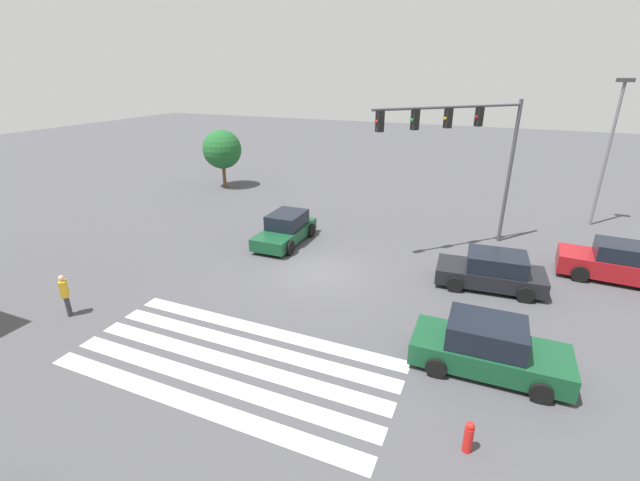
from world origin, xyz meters
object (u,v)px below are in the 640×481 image
object	(u,v)px
traffic_signal_mast	(466,139)
car_1	(488,348)
car_2	(622,263)
car_0	(286,229)
street_light_pole_a	(610,141)
tree_corner_b	(222,149)
fire_hydrant	(469,437)
car_5	(492,271)
pedestrian	(65,293)

from	to	relation	value
traffic_signal_mast	car_1	bearing A→B (deg)	57.61
car_1	car_2	xyz separation A→B (m)	(4.88, 8.46, 0.04)
car_0	street_light_pole_a	xyz separation A→B (m)	(15.08, 9.38, 4.09)
street_light_pole_a	tree_corner_b	xyz separation A→B (m)	(-24.66, -1.06, -1.93)
car_0	fire_hydrant	bearing A→B (deg)	43.76
car_1	fire_hydrant	world-z (taller)	car_1
car_1	car_5	world-z (taller)	car_1
pedestrian	fire_hydrant	bearing A→B (deg)	-46.78
traffic_signal_mast	car_1	size ratio (longest dim) A/B	1.58
pedestrian	tree_corner_b	world-z (taller)	tree_corner_b
car_5	tree_corner_b	bearing A→B (deg)	-29.64
pedestrian	street_light_pole_a	world-z (taller)	street_light_pole_a
car_0	car_5	distance (m)	10.14
tree_corner_b	street_light_pole_a	bearing A→B (deg)	2.47
tree_corner_b	fire_hydrant	bearing A→B (deg)	-43.26
car_0	street_light_pole_a	size ratio (longest dim) A/B	0.53
car_5	fire_hydrant	world-z (taller)	car_5
car_1	street_light_pole_a	world-z (taller)	street_light_pole_a
pedestrian	fire_hydrant	size ratio (longest dim) A/B	1.88
street_light_pole_a	car_5	bearing A→B (deg)	-115.53
car_0	pedestrian	world-z (taller)	pedestrian
pedestrian	car_0	bearing A→B (deg)	22.82
car_0	car_1	distance (m)	12.26
car_0	pedestrian	xyz separation A→B (m)	(-4.01, -9.53, 0.19)
car_2	car_5	distance (m)	5.75
tree_corner_b	fire_hydrant	distance (m)	27.02
traffic_signal_mast	car_5	distance (m)	6.24
traffic_signal_mast	street_light_pole_a	world-z (taller)	street_light_pole_a
pedestrian	street_light_pole_a	bearing A→B (deg)	0.36
traffic_signal_mast	pedestrian	bearing A→B (deg)	-0.36
car_2	car_5	xyz separation A→B (m)	(-5.03, -2.79, -0.07)
tree_corner_b	fire_hydrant	world-z (taller)	tree_corner_b
traffic_signal_mast	car_5	xyz separation A→B (m)	(1.92, -3.57, -4.75)
car_5	fire_hydrant	bearing A→B (deg)	85.49
car_1	car_2	bearing A→B (deg)	59.10
car_0	car_5	world-z (taller)	car_0
car_5	tree_corner_b	distance (m)	21.90
traffic_signal_mast	car_5	world-z (taller)	traffic_signal_mast
traffic_signal_mast	tree_corner_b	bearing A→B (deg)	-63.18
traffic_signal_mast	pedestrian	distance (m)	17.70
car_2	pedestrian	distance (m)	22.18
car_1	pedestrian	bearing A→B (deg)	-169.87
fire_hydrant	tree_corner_b	bearing A→B (deg)	136.74
car_1	street_light_pole_a	distance (m)	17.33
traffic_signal_mast	car_5	bearing A→B (deg)	73.27
car_0	street_light_pole_a	bearing A→B (deg)	120.93
car_1	tree_corner_b	xyz separation A→B (m)	(-19.81, 15.07, 2.14)
car_5	tree_corner_b	xyz separation A→B (m)	(-19.66, 9.40, 2.17)
car_0	tree_corner_b	distance (m)	12.87
car_0	car_5	size ratio (longest dim) A/B	0.98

